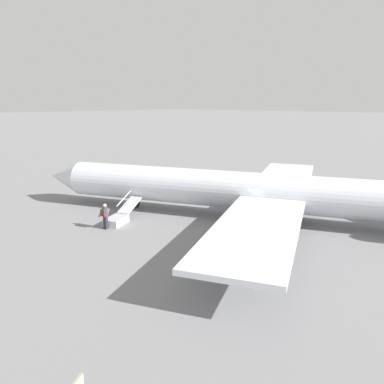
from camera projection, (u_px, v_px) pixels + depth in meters
ground_plane at (253, 219)px, 27.02m from camera, size 600.00×600.00×0.00m
airplane_main at (268, 192)px, 26.20m from camera, size 33.78×26.67×7.03m
boarding_stairs at (119, 217)px, 26.20m from camera, size 2.50×4.09×1.73m
passenger at (105, 215)px, 24.70m from camera, size 0.45×0.57×1.74m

